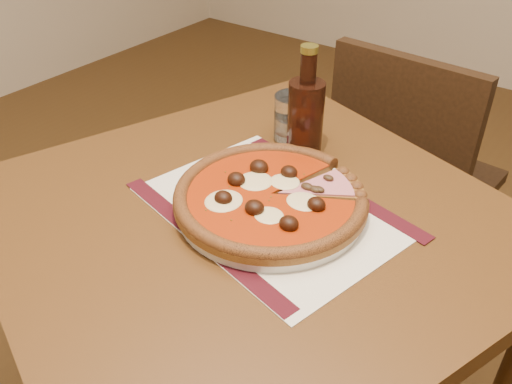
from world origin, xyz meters
TOP-DOWN VIEW (x-y plane):
  - table at (-0.14, 0.38)m, footprint 1.02×1.02m
  - chair_far at (-0.12, 1.09)m, footprint 0.42×0.42m
  - placemat at (-0.11, 0.41)m, footprint 0.47×0.38m
  - plate at (-0.11, 0.41)m, footprint 0.31×0.31m
  - pizza at (-0.11, 0.41)m, footprint 0.32×0.32m
  - ham_slice at (-0.04, 0.49)m, footprint 0.12×0.14m
  - water_glass at (-0.21, 0.64)m, footprint 0.08×0.08m
  - bottle at (-0.16, 0.59)m, footprint 0.07×0.07m

SIDE VIEW (x-z plane):
  - chair_far at x=-0.12m, z-range 0.06..0.89m
  - table at x=-0.14m, z-range 0.27..1.02m
  - placemat at x=-0.11m, z-range 0.75..0.75m
  - plate at x=-0.11m, z-range 0.75..0.77m
  - ham_slice at x=-0.04m, z-range 0.77..0.79m
  - pizza at x=-0.11m, z-range 0.76..0.80m
  - water_glass at x=-0.21m, z-range 0.75..0.85m
  - bottle at x=-0.16m, z-range 0.73..0.95m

